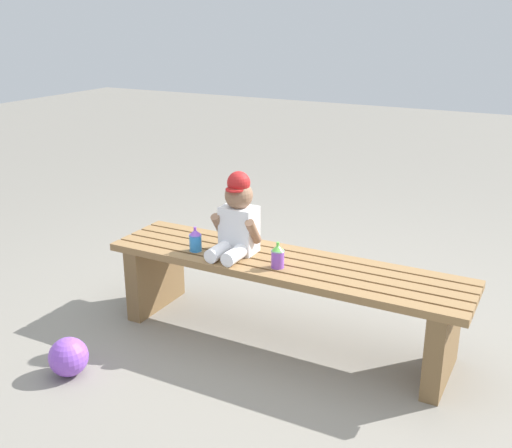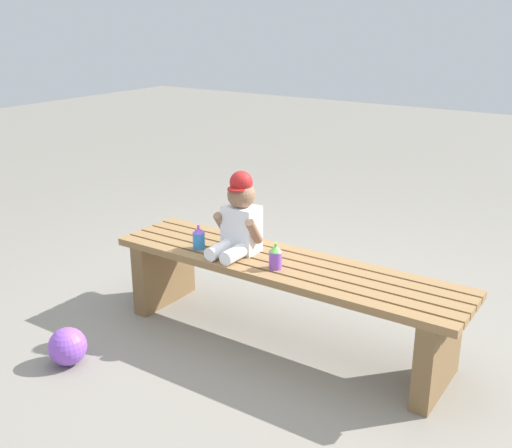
{
  "view_description": "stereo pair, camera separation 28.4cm",
  "coord_description": "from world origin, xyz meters",
  "views": [
    {
      "loc": [
        1.13,
        -2.43,
        1.53
      ],
      "look_at": [
        -0.12,
        -0.05,
        0.6
      ],
      "focal_mm": 42.92,
      "sensor_mm": 36.0,
      "label": 1
    },
    {
      "loc": [
        1.37,
        -2.28,
        1.53
      ],
      "look_at": [
        -0.12,
        -0.05,
        0.6
      ],
      "focal_mm": 42.92,
      "sensor_mm": 36.0,
      "label": 2
    }
  ],
  "objects": [
    {
      "name": "ground_plane",
      "position": [
        0.0,
        0.0,
        0.0
      ],
      "size": [
        16.0,
        16.0,
        0.0
      ],
      "primitive_type": "plane",
      "color": "gray"
    },
    {
      "name": "sippy_cup_left",
      "position": [
        -0.44,
        -0.08,
        0.47
      ],
      "size": [
        0.06,
        0.06,
        0.12
      ],
      "color": "#338CE5",
      "rests_on": "park_bench"
    },
    {
      "name": "park_bench",
      "position": [
        0.0,
        0.0,
        0.29
      ],
      "size": [
        1.76,
        0.41,
        0.42
      ],
      "color": "olive",
      "rests_on": "ground_plane"
    },
    {
      "name": "child_figure",
      "position": [
        -0.25,
        -0.01,
        0.59
      ],
      "size": [
        0.23,
        0.27,
        0.4
      ],
      "color": "white",
      "rests_on": "park_bench"
    },
    {
      "name": "toy_ball",
      "position": [
        -0.7,
        -0.73,
        0.09
      ],
      "size": [
        0.18,
        0.18,
        0.18
      ],
      "primitive_type": "sphere",
      "color": "#8C4CCC",
      "rests_on": "ground_plane"
    },
    {
      "name": "sippy_cup_right",
      "position": [
        0.01,
        -0.08,
        0.47
      ],
      "size": [
        0.06,
        0.06,
        0.12
      ],
      "color": "#8C4CCC",
      "rests_on": "park_bench"
    }
  ]
}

